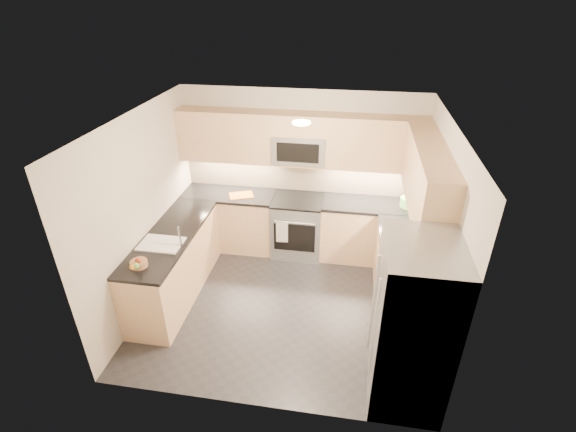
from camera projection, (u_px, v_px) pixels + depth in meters
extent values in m
cube|color=#27262C|center=(284.00, 303.00, 5.64)|extent=(3.60, 3.20, 0.00)
cube|color=beige|center=(283.00, 121.00, 4.43)|extent=(3.60, 3.20, 0.02)
cube|color=#BFB5A7|center=(301.00, 171.00, 6.41)|extent=(3.60, 0.02, 2.50)
cube|color=#BFB5A7|center=(253.00, 312.00, 3.65)|extent=(3.60, 0.02, 2.50)
cube|color=#BFB5A7|center=(144.00, 211.00, 5.28)|extent=(0.02, 3.20, 2.50)
cube|color=#BFB5A7|center=(438.00, 235.00, 4.78)|extent=(0.02, 3.20, 2.50)
cube|color=#DDB285|center=(231.00, 221.00, 6.69)|extent=(1.42, 0.60, 0.90)
cube|color=#DDB285|center=(368.00, 232.00, 6.39)|extent=(1.42, 0.60, 0.90)
cube|color=#DDB285|center=(401.00, 280.00, 5.34)|extent=(0.60, 1.70, 0.90)
cube|color=#DDB285|center=(174.00, 265.00, 5.63)|extent=(0.60, 2.00, 0.90)
cube|color=black|center=(229.00, 194.00, 6.47)|extent=(1.42, 0.63, 0.04)
cube|color=black|center=(371.00, 205.00, 6.16)|extent=(1.42, 0.63, 0.04)
cube|color=black|center=(406.00, 250.00, 5.11)|extent=(0.63, 1.70, 0.04)
cube|color=black|center=(170.00, 235.00, 5.40)|extent=(0.63, 2.00, 0.04)
cube|color=#DDB285|center=(300.00, 139.00, 5.98)|extent=(3.60, 0.35, 0.75)
cube|color=#DDB285|center=(427.00, 179.00, 4.76)|extent=(0.35, 1.95, 0.75)
cube|color=#C1A78B|center=(301.00, 175.00, 6.44)|extent=(3.60, 0.01, 0.51)
cube|color=#C1A78B|center=(431.00, 220.00, 5.20)|extent=(0.01, 2.30, 0.51)
cube|color=gray|center=(297.00, 227.00, 6.52)|extent=(0.76, 0.65, 0.91)
cube|color=black|center=(298.00, 200.00, 6.29)|extent=(0.76, 0.65, 0.03)
cube|color=black|center=(294.00, 238.00, 6.24)|extent=(0.62, 0.02, 0.45)
cylinder|color=#B2B5BA|center=(294.00, 223.00, 6.09)|extent=(0.60, 0.02, 0.02)
cube|color=gray|center=(300.00, 148.00, 6.02)|extent=(0.76, 0.40, 0.40)
cube|color=black|center=(298.00, 153.00, 5.85)|extent=(0.60, 0.01, 0.28)
cube|color=gray|center=(412.00, 325.00, 4.01)|extent=(0.70, 0.90, 1.80)
cylinder|color=#B2B5BA|center=(374.00, 330.00, 3.88)|extent=(0.02, 0.02, 1.20)
cylinder|color=#B2B5BA|center=(373.00, 304.00, 4.19)|extent=(0.02, 0.02, 1.20)
cube|color=white|center=(162.00, 249.00, 5.20)|extent=(0.52, 0.38, 0.16)
cylinder|color=silver|center=(180.00, 237.00, 5.07)|extent=(0.03, 0.03, 0.28)
cylinder|color=#61B34C|center=(408.00, 202.00, 6.03)|extent=(0.31, 0.31, 0.14)
cube|color=#C45A12|center=(241.00, 195.00, 6.38)|extent=(0.42, 0.36, 0.01)
cylinder|color=#A0724B|center=(139.00, 264.00, 4.76)|extent=(0.23, 0.23, 0.07)
sphere|color=#9D2A11|center=(138.00, 261.00, 4.67)|extent=(0.07, 0.07, 0.07)
sphere|color=#5CAB49|center=(136.00, 266.00, 4.59)|extent=(0.07, 0.07, 0.07)
cube|color=silver|center=(282.00, 232.00, 6.18)|extent=(0.17, 0.03, 0.33)
sphere|color=orange|center=(132.00, 267.00, 4.57)|extent=(0.06, 0.06, 0.06)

